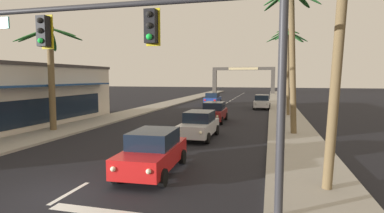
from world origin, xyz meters
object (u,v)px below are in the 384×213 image
(traffic_signal_mast, at_px, (153,44))
(palm_right_third, at_px, (287,51))
(sedan_fifth_in_queue, at_px, (214,112))
(sedan_oncoming_far, at_px, (213,99))
(sedan_lead_at_stop_bar, at_px, (153,151))
(palm_left_second, at_px, (51,60))
(sedan_third_in_queue, at_px, (199,125))
(sedan_parked_nearest_kerb, at_px, (262,102))
(palm_right_second, at_px, (292,30))
(town_gateway_arch, at_px, (243,76))
(palm_right_farthest, at_px, (285,49))

(traffic_signal_mast, distance_m, palm_right_third, 23.35)
(sedan_fifth_in_queue, bearing_deg, sedan_oncoming_far, 101.08)
(sedan_lead_at_stop_bar, relative_size, palm_left_second, 0.61)
(sedan_third_in_queue, height_order, palm_right_third, palm_right_third)
(traffic_signal_mast, xyz_separation_m, sedan_oncoming_far, (-4.60, 33.44, -3.85))
(sedan_fifth_in_queue, height_order, sedan_parked_nearest_kerb, same)
(sedan_lead_at_stop_bar, distance_m, sedan_parked_nearest_kerb, 26.73)
(sedan_parked_nearest_kerb, relative_size, palm_right_second, 0.46)
(sedan_parked_nearest_kerb, bearing_deg, sedan_third_in_queue, -99.64)
(traffic_signal_mast, xyz_separation_m, palm_right_third, (4.66, 22.82, 1.64))
(sedan_oncoming_far, relative_size, palm_right_third, 0.53)
(sedan_fifth_in_queue, bearing_deg, town_gateway_arch, 92.05)
(sedan_lead_at_stop_bar, bearing_deg, sedan_third_in_queue, 88.38)
(sedan_oncoming_far, height_order, palm_right_farthest, palm_right_farthest)
(traffic_signal_mast, height_order, palm_right_third, palm_right_third)
(sedan_oncoming_far, height_order, town_gateway_arch, town_gateway_arch)
(palm_right_farthest, bearing_deg, traffic_signal_mast, -98.31)
(sedan_fifth_in_queue, xyz_separation_m, palm_right_second, (5.87, -4.68, 5.94))
(sedan_third_in_queue, height_order, palm_left_second, palm_left_second)
(sedan_parked_nearest_kerb, bearing_deg, palm_right_third, -69.94)
(sedan_lead_at_stop_bar, relative_size, sedan_third_in_queue, 1.01)
(sedan_parked_nearest_kerb, relative_size, palm_left_second, 0.61)
(sedan_third_in_queue, distance_m, palm_right_third, 14.92)
(sedan_lead_at_stop_bar, height_order, palm_left_second, palm_left_second)
(palm_left_second, relative_size, town_gateway_arch, 0.51)
(palm_right_farthest, bearing_deg, palm_left_second, -124.99)
(sedan_oncoming_far, height_order, sedan_parked_nearest_kerb, same)
(sedan_fifth_in_queue, relative_size, palm_left_second, 0.61)
(sedan_third_in_queue, distance_m, sedan_fifth_in_queue, 7.17)
(traffic_signal_mast, height_order, town_gateway_arch, traffic_signal_mast)
(palm_right_farthest, xyz_separation_m, town_gateway_arch, (-7.94, 30.91, -3.43))
(sedan_lead_at_stop_bar, relative_size, palm_right_second, 0.47)
(traffic_signal_mast, xyz_separation_m, palm_right_second, (4.42, 12.67, 2.08))
(palm_left_second, xyz_separation_m, town_gateway_arch, (8.31, 54.12, -0.92))
(sedan_third_in_queue, bearing_deg, traffic_signal_mast, -83.97)
(sedan_fifth_in_queue, xyz_separation_m, town_gateway_arch, (-1.67, 46.56, 3.19))
(sedan_third_in_queue, bearing_deg, sedan_oncoming_far, 98.62)
(sedan_lead_at_stop_bar, height_order, palm_right_second, palm_right_second)
(sedan_third_in_queue, bearing_deg, sedan_fifth_in_queue, 92.98)
(palm_right_third, bearing_deg, palm_right_farthest, 89.13)
(sedan_fifth_in_queue, bearing_deg, sedan_lead_at_stop_bar, -89.32)
(palm_right_third, bearing_deg, sedan_lead_at_stop_bar, -106.71)
(traffic_signal_mast, relative_size, sedan_lead_at_stop_bar, 2.38)
(sedan_fifth_in_queue, xyz_separation_m, palm_left_second, (-9.98, -7.56, 4.11))
(sedan_fifth_in_queue, relative_size, sedan_oncoming_far, 1.01)
(sedan_lead_at_stop_bar, height_order, sedan_third_in_queue, same)
(traffic_signal_mast, bearing_deg, palm_right_farthest, 81.69)
(palm_right_farthest, distance_m, town_gateway_arch, 32.10)
(traffic_signal_mast, bearing_deg, palm_left_second, 139.42)
(sedan_oncoming_far, bearing_deg, palm_right_second, -66.53)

